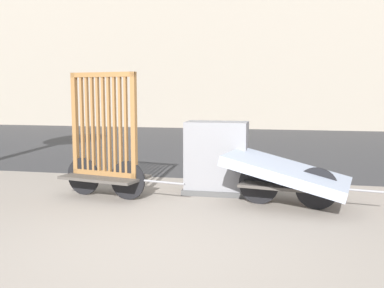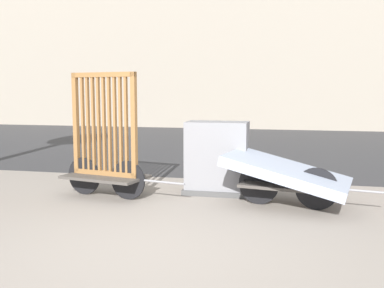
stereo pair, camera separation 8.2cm
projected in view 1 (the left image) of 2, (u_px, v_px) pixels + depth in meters
ground_plane at (151, 249)px, 4.49m from camera, size 60.00×60.00×0.00m
road_strip at (242, 144)px, 13.14m from camera, size 56.00×10.61×0.01m
building_facade at (260, 22)px, 19.69m from camera, size 48.00×4.00×9.16m
bike_cart_with_bedframe at (105, 153)px, 6.60m from camera, size 1.94×0.91×1.84m
bike_cart_with_mattress at (287, 174)px, 6.08m from camera, size 2.18×1.35×0.73m
utility_cabinet at (217, 160)px, 6.87m from camera, size 0.99×0.57×1.11m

